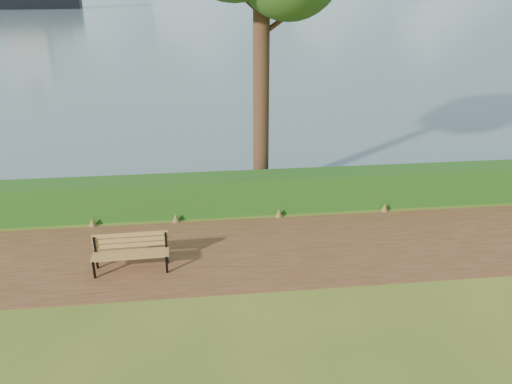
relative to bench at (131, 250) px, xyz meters
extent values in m
plane|color=#445E1B|center=(1.96, 0.16, -0.46)|extent=(140.00, 140.00, 0.00)
cube|color=#502E1B|center=(1.96, 0.46, -0.46)|extent=(40.00, 3.40, 0.01)
cube|color=#174213|center=(1.96, 2.76, 0.04)|extent=(32.00, 0.85, 1.00)
cube|color=black|center=(-0.74, -0.30, -0.26)|extent=(0.05, 0.05, 0.40)
cube|color=black|center=(-0.75, 0.09, -0.08)|extent=(0.05, 0.05, 0.77)
cube|color=black|center=(-0.75, -0.10, -0.09)|extent=(0.06, 0.46, 0.04)
cube|color=black|center=(0.76, -0.26, -0.26)|extent=(0.05, 0.05, 0.40)
cube|color=black|center=(0.74, 0.13, -0.08)|extent=(0.05, 0.05, 0.77)
cube|color=black|center=(0.75, -0.06, -0.09)|extent=(0.06, 0.46, 0.04)
cube|color=olive|center=(0.01, -0.25, -0.06)|extent=(1.60, 0.12, 0.03)
cube|color=olive|center=(0.00, -0.14, -0.06)|extent=(1.60, 0.12, 0.03)
cube|color=olive|center=(0.00, -0.03, -0.06)|extent=(1.60, 0.12, 0.03)
cube|color=olive|center=(0.00, 0.09, -0.06)|extent=(1.60, 0.12, 0.03)
cube|color=olive|center=(0.00, 0.14, 0.05)|extent=(1.60, 0.08, 0.09)
cube|color=olive|center=(0.00, 0.14, 0.17)|extent=(1.60, 0.08, 0.09)
cube|color=olive|center=(0.00, 0.14, 0.29)|extent=(1.60, 0.08, 0.09)
cylinder|color=#392017|center=(3.28, 3.82, 3.49)|extent=(0.44, 0.44, 7.91)
cylinder|color=#392017|center=(3.78, 3.82, 4.37)|extent=(1.16, 0.13, 0.86)
camera|label=1|loc=(1.57, -9.59, 5.24)|focal=35.00mm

